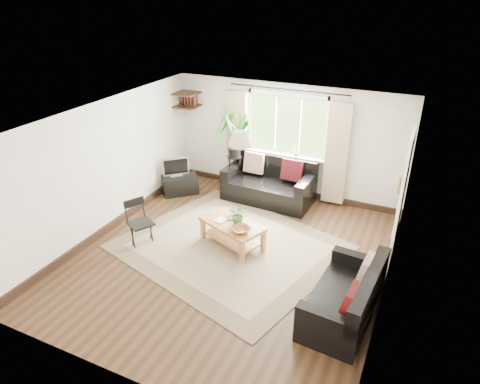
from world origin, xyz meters
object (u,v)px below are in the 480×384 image
at_px(sofa_back, 269,182).
at_px(sofa_right, 344,294).
at_px(coffee_table, 232,234).
at_px(palm_stand, 234,153).
at_px(folding_chair, 141,224).
at_px(tv_stand, 180,185).

height_order(sofa_back, sofa_right, sofa_back).
distance_m(coffee_table, palm_stand, 2.29).
relative_size(sofa_back, sofa_right, 1.16).
height_order(coffee_table, folding_chair, folding_chair).
relative_size(sofa_back, tv_stand, 2.47).
bearing_deg(sofa_back, folding_chair, -116.49).
relative_size(coffee_table, folding_chair, 1.35).
bearing_deg(palm_stand, sofa_right, -43.96).
distance_m(sofa_back, palm_stand, 0.97).
distance_m(tv_stand, palm_stand, 1.39).
relative_size(sofa_back, palm_stand, 1.03).
height_order(sofa_right, palm_stand, palm_stand).
bearing_deg(sofa_back, coffee_table, -85.74).
xyz_separation_m(palm_stand, folding_chair, (-0.55, -2.65, -0.49)).
bearing_deg(tv_stand, sofa_right, -72.58).
relative_size(sofa_back, folding_chair, 2.23).
xyz_separation_m(sofa_right, coffee_table, (-2.16, 0.96, -0.15)).
bearing_deg(folding_chair, coffee_table, -38.31).
bearing_deg(tv_stand, palm_stand, -12.57).
bearing_deg(palm_stand, tv_stand, -149.85).
bearing_deg(folding_chair, palm_stand, 15.87).
distance_m(sofa_back, sofa_right, 3.61).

